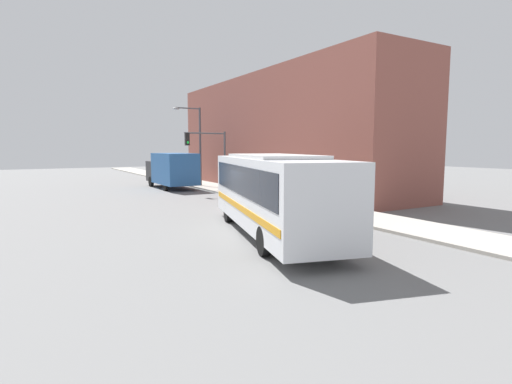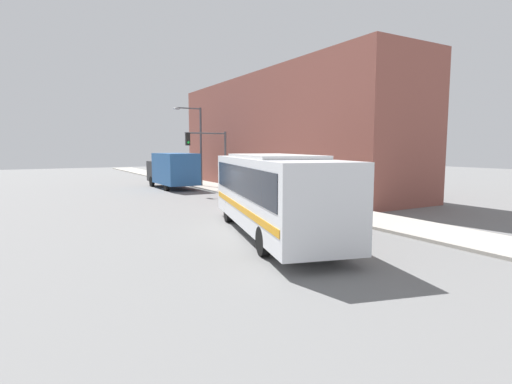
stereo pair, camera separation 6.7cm
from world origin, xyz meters
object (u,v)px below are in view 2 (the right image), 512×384
at_px(city_bus, 272,189).
at_px(fire_hydrant, 295,200).
at_px(parking_meter, 261,185).
at_px(street_lamp, 197,139).
at_px(pedestrian_near_corner, 325,192).
at_px(pedestrian_mid_block, 279,185).
at_px(traffic_light_pole, 211,150).
at_px(delivery_truck, 172,169).

bearing_deg(city_bus, fire_hydrant, 62.80).
relative_size(parking_meter, street_lamp, 0.19).
bearing_deg(pedestrian_near_corner, pedestrian_mid_block, 91.78).
bearing_deg(city_bus, street_lamp, 92.00).
xyz_separation_m(traffic_light_pole, parking_meter, (1.07, -5.53, -2.26)).
height_order(traffic_light_pole, parking_meter, traffic_light_pole).
bearing_deg(pedestrian_mid_block, parking_meter, -179.73).
xyz_separation_m(fire_hydrant, pedestrian_near_corner, (1.54, -0.73, 0.43)).
distance_m(delivery_truck, fire_hydrant, 14.63).
bearing_deg(traffic_light_pole, pedestrian_near_corner, -75.39).
relative_size(city_bus, fire_hydrant, 14.28).
relative_size(city_bus, street_lamp, 1.58).
distance_m(delivery_truck, pedestrian_mid_block, 11.30).
bearing_deg(parking_meter, city_bus, -118.31).
height_order(parking_meter, pedestrian_near_corner, pedestrian_near_corner).
height_order(fire_hydrant, traffic_light_pole, traffic_light_pole).
xyz_separation_m(parking_meter, street_lamp, (-0.09, 10.62, 3.15)).
height_order(fire_hydrant, pedestrian_near_corner, pedestrian_near_corner).
bearing_deg(parking_meter, pedestrian_mid_block, 0.27).
bearing_deg(street_lamp, pedestrian_mid_block, -82.01).
xyz_separation_m(city_bus, street_lamp, (4.74, 19.58, 2.33)).
height_order(delivery_truck, fire_hydrant, delivery_truck).
height_order(city_bus, delivery_truck, city_bus).
relative_size(city_bus, pedestrian_near_corner, 6.71).
distance_m(fire_hydrant, street_lamp, 14.82).
relative_size(fire_hydrant, pedestrian_mid_block, 0.47).
xyz_separation_m(street_lamp, pedestrian_mid_block, (1.49, -10.61, -3.21)).
bearing_deg(pedestrian_near_corner, fire_hydrant, 154.51).
relative_size(delivery_truck, street_lamp, 1.05).
relative_size(parking_meter, pedestrian_mid_block, 0.81).
xyz_separation_m(pedestrian_near_corner, pedestrian_mid_block, (-0.14, 4.49, 0.00)).
bearing_deg(city_bus, delivery_truck, 98.43).
bearing_deg(pedestrian_near_corner, street_lamp, 96.16).
distance_m(parking_meter, pedestrian_near_corner, 4.74).
bearing_deg(traffic_light_pole, pedestrian_mid_block, -65.90).
bearing_deg(pedestrian_mid_block, delivery_truck, 109.46).
relative_size(pedestrian_near_corner, pedestrian_mid_block, 1.00).
bearing_deg(pedestrian_mid_block, street_lamp, 97.99).
relative_size(fire_hydrant, parking_meter, 0.58).
relative_size(fire_hydrant, pedestrian_near_corner, 0.47).
distance_m(traffic_light_pole, pedestrian_mid_block, 6.49).
relative_size(city_bus, traffic_light_pole, 2.36).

